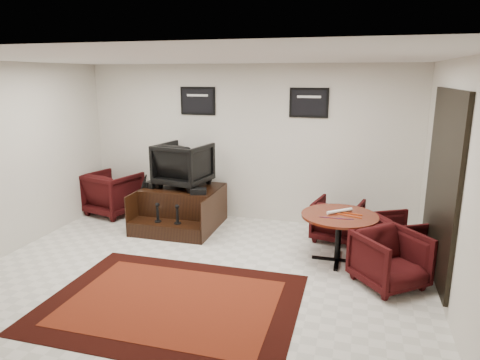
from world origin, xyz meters
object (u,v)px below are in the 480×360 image
Objects in this scene: table_chair_back at (338,218)px; table_chair_window at (399,235)px; shine_chair at (183,163)px; meeting_table at (339,220)px; armchair_side at (113,191)px; shine_podium at (182,208)px; table_chair_corner at (390,257)px.

table_chair_window is at bearing 162.76° from table_chair_back.
meeting_table is (2.75, -0.95, -0.50)m from shine_chair.
armchair_side is 4.23m from table_chair_back.
shine_chair is at bearing 90.00° from shine_podium.
shine_chair is 2.80m from table_chair_back.
meeting_table is at bearing 170.68° from shine_chair.
table_chair_back is (2.70, 0.03, 0.05)m from shine_podium.
table_chair_window is (3.58, -0.62, -0.75)m from shine_chair.
armchair_side is 1.15× the size of table_chair_corner.
shine_podium is at bearing -174.77° from armchair_side.
armchair_side is 1.22× the size of table_chair_back.
shine_chair is 3.81m from table_chair_corner.
table_chair_corner is (3.41, -1.39, 0.07)m from shine_podium.
meeting_table is at bearing 100.18° from table_chair_corner.
table_chair_window is at bearing -7.67° from shine_podium.
table_chair_window is 0.92× the size of table_chair_corner.
armchair_side reaches higher than shine_podium.
shine_chair is 2.95m from meeting_table.
table_chair_back is at bearing 0.64° from shine_podium.
shine_podium is 3.62m from table_chair_window.
meeting_table is (4.28, -1.08, 0.16)m from armchair_side.
shine_podium is 1.91× the size of table_chair_window.
meeting_table is 0.93m from table_chair_window.
shine_chair reaches higher than table_chair_corner.
armchair_side is at bearing 5.10° from shine_chair.
shine_podium is 2.70m from table_chair_back.
meeting_table is at bearing -16.43° from shine_podium.
shine_podium is at bearing 53.89° from table_chair_window.
armchair_side is 5.17m from table_chair_window.
shine_chair is 0.95× the size of armchair_side.
shine_podium is 0.81m from shine_chair.
table_chair_corner is (0.66, -0.58, -0.22)m from meeting_table.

